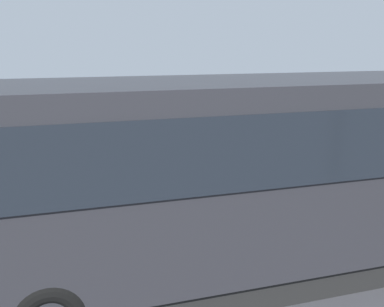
# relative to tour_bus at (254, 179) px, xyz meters

# --- Properties ---
(ground_plane) EXTENTS (80.00, 80.00, 0.00)m
(ground_plane) POSITION_rel_tour_bus_xyz_m (-1.85, -4.70, -1.64)
(ground_plane) COLOR #38383D
(tour_bus) EXTENTS (9.49, 2.85, 3.25)m
(tour_bus) POSITION_rel_tour_bus_xyz_m (0.00, 0.00, 0.00)
(tour_bus) COLOR #26262B
(tour_bus) RESTS_ON ground_plane
(spectator_far_left) EXTENTS (0.58, 0.34, 1.68)m
(spectator_far_left) POSITION_rel_tour_bus_xyz_m (-0.75, -2.40, -0.65)
(spectator_far_left) COLOR black
(spectator_far_left) RESTS_ON ground_plane
(spectator_left) EXTENTS (0.58, 0.35, 1.80)m
(spectator_left) POSITION_rel_tour_bus_xyz_m (0.25, -2.67, -0.56)
(spectator_left) COLOR black
(spectator_left) RESTS_ON ground_plane
(spectator_centre) EXTENTS (0.58, 0.36, 1.68)m
(spectator_centre) POSITION_rel_tour_bus_xyz_m (1.22, -2.50, -0.65)
(spectator_centre) COLOR black
(spectator_centre) RESTS_ON ground_plane
(parked_motorcycle_silver) EXTENTS (2.04, 0.67, 0.99)m
(parked_motorcycle_silver) POSITION_rel_tour_bus_xyz_m (-2.56, -2.07, -1.16)
(parked_motorcycle_silver) COLOR black
(parked_motorcycle_silver) RESTS_ON ground_plane
(stunt_motorcycle) EXTENTS (1.94, 0.97, 1.23)m
(stunt_motorcycle) POSITION_rel_tour_bus_xyz_m (0.07, -6.71, -1.03)
(stunt_motorcycle) COLOR black
(stunt_motorcycle) RESTS_ON ground_plane
(traffic_cone) EXTENTS (0.34, 0.34, 0.63)m
(traffic_cone) POSITION_rel_tour_bus_xyz_m (-2.20, -5.45, -1.34)
(traffic_cone) COLOR orange
(traffic_cone) RESTS_ON ground_plane
(bay_line_a) EXTENTS (0.10, 4.03, 0.01)m
(bay_line_a) POSITION_rel_tour_bus_xyz_m (-5.10, -6.62, -1.64)
(bay_line_a) COLOR white
(bay_line_a) RESTS_ON ground_plane
(bay_line_b) EXTENTS (0.10, 4.73, 0.01)m
(bay_line_b) POSITION_rel_tour_bus_xyz_m (-2.33, -6.62, -1.64)
(bay_line_b) COLOR white
(bay_line_b) RESTS_ON ground_plane
(bay_line_c) EXTENTS (0.10, 4.01, 0.01)m
(bay_line_c) POSITION_rel_tour_bus_xyz_m (0.44, -6.62, -1.64)
(bay_line_c) COLOR white
(bay_line_c) RESTS_ON ground_plane
(bay_line_d) EXTENTS (0.10, 4.69, 0.01)m
(bay_line_d) POSITION_rel_tour_bus_xyz_m (3.22, -6.62, -1.64)
(bay_line_d) COLOR white
(bay_line_d) RESTS_ON ground_plane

